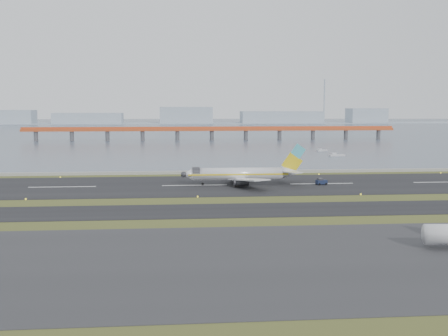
# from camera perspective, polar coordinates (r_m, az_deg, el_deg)

# --- Properties ---
(ground) EXTENTS (1000.00, 1000.00, 0.00)m
(ground) POSITION_cam_1_polar(r_m,az_deg,el_deg) (143.59, -2.57, -3.50)
(ground) COLOR #34491A
(ground) RESTS_ON ground
(apron_strip) EXTENTS (1000.00, 50.00, 0.10)m
(apron_strip) POSITION_cam_1_polar(r_m,az_deg,el_deg) (89.98, -1.01, -9.50)
(apron_strip) COLOR #2C2C2F
(apron_strip) RESTS_ON ground
(taxiway_strip) EXTENTS (1000.00, 18.00, 0.10)m
(taxiway_strip) POSITION_cam_1_polar(r_m,az_deg,el_deg) (131.79, -2.34, -4.38)
(taxiway_strip) COLOR black
(taxiway_strip) RESTS_ON ground
(runway_strip) EXTENTS (1000.00, 45.00, 0.10)m
(runway_strip) POSITION_cam_1_polar(r_m,az_deg,el_deg) (173.19, -3.00, -1.78)
(runway_strip) COLOR black
(runway_strip) RESTS_ON ground
(seawall) EXTENTS (1000.00, 2.50, 1.00)m
(seawall) POSITION_cam_1_polar(r_m,az_deg,el_deg) (202.85, -3.31, -0.44)
(seawall) COLOR gray
(seawall) RESTS_ON ground
(bay_water) EXTENTS (1400.00, 800.00, 1.30)m
(bay_water) POSITION_cam_1_polar(r_m,az_deg,el_deg) (601.85, -4.49, 4.06)
(bay_water) COLOR #495669
(bay_water) RESTS_ON ground
(red_pier) EXTENTS (260.00, 5.00, 10.20)m
(red_pier) POSITION_cam_1_polar(r_m,az_deg,el_deg) (392.56, -1.25, 3.88)
(red_pier) COLOR #B7461F
(red_pier) RESTS_ON ground
(far_shoreline) EXTENTS (1400.00, 80.00, 60.50)m
(far_shoreline) POSITION_cam_1_polar(r_m,az_deg,el_deg) (761.79, -3.60, 5.02)
(far_shoreline) COLOR #97A5B3
(far_shoreline) RESTS_ON ground
(airliner) EXTENTS (38.52, 32.89, 12.80)m
(airliner) POSITION_cam_1_polar(r_m,az_deg,el_deg) (174.06, 1.91, -0.60)
(airliner) COLOR silver
(airliner) RESTS_ON ground
(pushback_tug) EXTENTS (3.63, 2.56, 2.12)m
(pushback_tug) POSITION_cam_1_polar(r_m,az_deg,el_deg) (176.74, 9.85, -1.38)
(pushback_tug) COLOR #141D39
(pushback_tug) RESTS_ON ground
(workboat_near) EXTENTS (7.69, 3.06, 1.82)m
(workboat_near) POSITION_cam_1_polar(r_m,az_deg,el_deg) (276.54, 11.35, 1.29)
(workboat_near) COLOR #B7B6BB
(workboat_near) RESTS_ON ground
(workboat_far) EXTENTS (6.32, 3.88, 1.47)m
(workboat_far) POSITION_cam_1_polar(r_m,az_deg,el_deg) (304.95, 9.87, 1.77)
(workboat_far) COLOR #B7B6BB
(workboat_far) RESTS_ON ground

